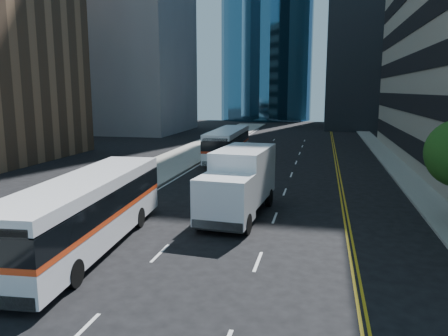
{
  "coord_description": "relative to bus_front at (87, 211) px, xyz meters",
  "views": [
    {
      "loc": [
        2.73,
        -13.81,
        6.51
      ],
      "look_at": [
        -1.85,
        6.46,
        2.8
      ],
      "focal_mm": 35.0,
      "sensor_mm": 36.0,
      "label": 1
    }
  ],
  "objects": [
    {
      "name": "sidewalk_east",
      "position": [
        15.6,
        23.16,
        -1.56
      ],
      "size": [
        2.0,
        90.0,
        0.15
      ],
      "primitive_type": "cube",
      "color": "gray",
      "rests_on": "ground"
    },
    {
      "name": "bus_front",
      "position": [
        0.0,
        0.0,
        0.0
      ],
      "size": [
        3.46,
        11.77,
        2.99
      ],
      "rotation": [
        0.0,
        0.0,
        0.08
      ],
      "color": "white",
      "rests_on": "ground"
    },
    {
      "name": "sidewalk_west",
      "position": [
        -3.9,
        23.16,
        -1.56
      ],
      "size": [
        5.0,
        90.0,
        0.15
      ],
      "primitive_type": "cube",
      "color": "gray",
      "rests_on": "ground"
    },
    {
      "name": "ground",
      "position": [
        6.6,
        -1.84,
        -1.63
      ],
      "size": [
        160.0,
        160.0,
        0.0
      ],
      "primitive_type": "plane",
      "color": "black",
      "rests_on": "ground"
    },
    {
      "name": "midrise_west",
      "position": [
        -21.4,
        50.16,
        15.87
      ],
      "size": [
        18.0,
        18.0,
        35.0
      ],
      "primitive_type": "cube",
      "color": "gray",
      "rests_on": "ground"
    },
    {
      "name": "box_truck",
      "position": [
        5.22,
        6.12,
        0.19
      ],
      "size": [
        3.03,
        7.41,
        3.47
      ],
      "rotation": [
        0.0,
        0.0,
        -0.08
      ],
      "color": "white",
      "rests_on": "ground"
    },
    {
      "name": "bus_rear",
      "position": [
        0.64,
        24.36,
        -0.06
      ],
      "size": [
        2.72,
        11.21,
        2.88
      ],
      "rotation": [
        0.0,
        0.0,
        0.03
      ],
      "color": "white",
      "rests_on": "ground"
    }
  ]
}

